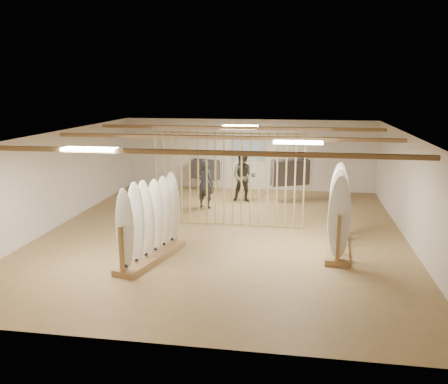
% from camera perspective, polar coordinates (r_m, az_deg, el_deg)
% --- Properties ---
extents(floor, '(12.00, 12.00, 0.00)m').
position_cam_1_polar(floor, '(13.51, 0.00, -4.97)').
color(floor, '#9E7D4C').
rests_on(floor, ground).
extents(ceiling, '(12.00, 12.00, 0.00)m').
position_cam_1_polar(ceiling, '(12.94, 0.00, 6.93)').
color(ceiling, gray).
rests_on(ceiling, ground).
extents(wall_back, '(12.00, 0.00, 12.00)m').
position_cam_1_polar(wall_back, '(19.01, 2.89, 4.51)').
color(wall_back, silver).
rests_on(wall_back, ground).
extents(wall_front, '(12.00, 0.00, 12.00)m').
position_cam_1_polar(wall_front, '(7.52, -7.39, -8.46)').
color(wall_front, silver).
rests_on(wall_front, ground).
extents(wall_left, '(0.00, 12.00, 12.00)m').
position_cam_1_polar(wall_left, '(14.78, -19.51, 1.44)').
color(wall_left, silver).
rests_on(wall_left, ground).
extents(wall_right, '(0.00, 12.00, 12.00)m').
position_cam_1_polar(wall_right, '(13.32, 21.75, 0.09)').
color(wall_right, silver).
rests_on(wall_right, ground).
extents(ceiling_slats, '(9.50, 6.12, 0.10)m').
position_cam_1_polar(ceiling_slats, '(12.95, 0.00, 6.58)').
color(ceiling_slats, olive).
rests_on(ceiling_slats, ground).
extents(light_panels, '(1.20, 0.35, 0.06)m').
position_cam_1_polar(light_panels, '(12.95, 0.00, 6.66)').
color(light_panels, white).
rests_on(light_panels, ground).
extents(bamboo_partition, '(4.45, 0.05, 2.78)m').
position_cam_1_polar(bamboo_partition, '(13.93, 0.52, 1.52)').
color(bamboo_partition, tan).
rests_on(bamboo_partition, ground).
extents(poster, '(1.40, 0.03, 0.90)m').
position_cam_1_polar(poster, '(18.97, 2.89, 5.10)').
color(poster, '#3675BD').
rests_on(poster, ground).
extents(rack_left, '(1.13, 2.49, 1.96)m').
position_cam_1_polar(rack_left, '(11.40, -8.82, -4.97)').
color(rack_left, olive).
rests_on(rack_left, floor).
extents(rack_right, '(0.73, 2.60, 2.07)m').
position_cam_1_polar(rack_right, '(12.34, 13.55, -3.61)').
color(rack_right, olive).
rests_on(rack_right, floor).
extents(clothing_rack_a, '(1.19, 0.67, 1.32)m').
position_cam_1_polar(clothing_rack_a, '(18.70, -2.24, 2.71)').
color(clothing_rack_a, silver).
rests_on(clothing_rack_a, floor).
extents(clothing_rack_b, '(1.41, 0.92, 1.60)m').
position_cam_1_polar(clothing_rack_b, '(17.21, 7.97, 2.33)').
color(clothing_rack_b, silver).
rests_on(clothing_rack_b, floor).
extents(shopper_a, '(0.79, 0.63, 1.88)m').
position_cam_1_polar(shopper_a, '(16.08, -2.33, 1.36)').
color(shopper_a, '#282A30').
rests_on(shopper_a, floor).
extents(shopper_b, '(1.01, 0.79, 2.05)m').
position_cam_1_polar(shopper_b, '(16.91, 2.38, 2.21)').
color(shopper_b, '#333228').
rests_on(shopper_b, floor).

